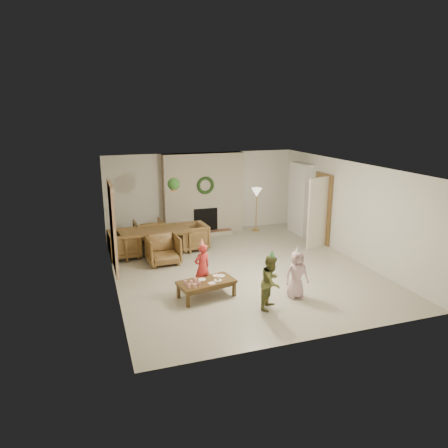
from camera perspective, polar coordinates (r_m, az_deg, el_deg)
name	(u,v)px	position (r m, az deg, el deg)	size (l,w,h in m)	color
floor	(241,268)	(10.37, 2.29, -6.02)	(7.00, 7.00, 0.00)	#B7B29E
ceiling	(242,167)	(9.74, 2.44, 7.81)	(7.00, 7.00, 0.00)	white
wall_back	(202,193)	(13.23, -3.04, 4.30)	(7.00, 7.00, 0.00)	silver
wall_front	(318,271)	(6.98, 12.68, -6.22)	(7.00, 7.00, 0.00)	silver
wall_left	(112,230)	(9.37, -15.05, -0.81)	(7.00, 7.00, 0.00)	silver
wall_right	(349,210)	(11.37, 16.65, 1.86)	(7.00, 7.00, 0.00)	silver
fireplace_mass	(204,194)	(13.04, -2.80, 4.14)	(2.50, 0.40, 2.50)	#512915
fireplace_hearth	(207,233)	(13.00, -2.32, -1.29)	(1.60, 0.30, 0.12)	#5F2F1A
fireplace_firebox	(205,220)	(13.05, -2.54, 0.55)	(0.75, 0.12, 0.75)	black
fireplace_wreath	(205,185)	(12.77, -2.54, 5.28)	(0.54, 0.54, 0.10)	#193614
floor_lamp_base	(256,230)	(13.59, 4.36, -0.79)	(0.26, 0.26, 0.03)	gold
floor_lamp_post	(256,211)	(13.43, 4.41, 1.80)	(0.03, 0.03, 1.24)	gold
floor_lamp_shade	(257,192)	(13.30, 4.46, 4.30)	(0.33, 0.33, 0.28)	beige
bookshelf_carcass	(300,199)	(13.22, 10.36, 3.40)	(0.30, 1.00, 2.20)	white
bookshelf_shelf_a	(299,219)	(13.36, 10.16, 0.67)	(0.30, 0.92, 0.03)	white
bookshelf_shelf_b	(299,207)	(13.27, 10.24, 2.34)	(0.30, 0.92, 0.03)	white
bookshelf_shelf_c	(300,194)	(13.18, 10.32, 4.04)	(0.30, 0.92, 0.03)	white
bookshelf_shelf_d	(301,181)	(13.11, 10.40, 5.75)	(0.30, 0.92, 0.03)	white
books_row_lower	(301,216)	(13.19, 10.42, 1.10)	(0.20, 0.40, 0.24)	#B7212E
books_row_mid	(298,202)	(13.27, 10.09, 2.97)	(0.20, 0.44, 0.24)	navy
books_row_upper	(301,190)	(13.06, 10.48, 4.51)	(0.20, 0.36, 0.22)	gold
door_frame	(323,209)	(12.37, 13.27, 2.05)	(0.05, 0.86, 2.04)	brown
door_leaf	(318,213)	(11.87, 12.65, 1.44)	(0.05, 0.80, 2.00)	beige
curtain_panel	(113,228)	(9.57, -14.89, -0.47)	(0.06, 1.20, 2.00)	#CDB791
dining_table	(156,242)	(11.43, -9.28, -2.42)	(1.88, 1.05, 0.66)	brown
dining_chair_near	(163,250)	(10.65, -8.28, -3.50)	(0.78, 0.80, 0.73)	brown
dining_chair_far	(149,233)	(12.19, -10.17, -1.17)	(0.78, 0.80, 0.73)	brown
dining_chair_left	(125,244)	(11.28, -13.37, -2.70)	(0.78, 0.80, 0.73)	brown
dining_chair_right	(192,236)	(11.67, -4.36, -1.70)	(0.78, 0.80, 0.73)	brown
hanging_plant_cord	(173,175)	(10.86, -6.91, 6.62)	(0.01, 0.01, 0.70)	tan
hanging_plant_pot	(174,189)	(10.92, -6.85, 4.81)	(0.16, 0.16, 0.12)	#9D5F32
hanging_plant_foliage	(174,184)	(10.90, -6.87, 5.43)	(0.32, 0.32, 0.32)	#1F4B19
coffee_table_top	(206,282)	(8.72, -2.42, -7.91)	(1.16, 0.58, 0.05)	#523A1B
coffee_table_apron	(206,285)	(8.75, -2.42, -8.29)	(1.07, 0.49, 0.07)	#523A1B
coffee_leg_fl	(188,300)	(8.40, -4.93, -10.26)	(0.06, 0.06, 0.30)	#523A1B
coffee_leg_fr	(234,289)	(8.83, 1.38, -8.85)	(0.06, 0.06, 0.30)	#523A1B
coffee_leg_bl	(178,291)	(8.79, -6.22, -9.07)	(0.06, 0.06, 0.30)	#523A1B
coffee_leg_br	(223,281)	(9.21, -0.13, -7.80)	(0.06, 0.06, 0.30)	#523A1B
cup_a	(189,286)	(8.41, -4.76, -8.37)	(0.06, 0.06, 0.08)	white
cup_b	(186,283)	(8.56, -5.26, -7.94)	(0.06, 0.06, 0.08)	white
cup_c	(195,285)	(8.41, -3.96, -8.34)	(0.06, 0.06, 0.08)	white
cup_d	(191,282)	(8.56, -4.47, -7.92)	(0.06, 0.06, 0.08)	white
cup_e	(199,283)	(8.52, -3.40, -8.01)	(0.06, 0.06, 0.08)	white
cup_f	(195,280)	(8.67, -3.92, -7.60)	(0.06, 0.06, 0.08)	white
plate_a	(202,279)	(8.78, -3.01, -7.54)	(0.16, 0.16, 0.01)	white
plate_b	(218,280)	(8.73, -0.84, -7.65)	(0.16, 0.16, 0.01)	white
plate_c	(221,276)	(8.96, -0.37, -7.05)	(0.16, 0.16, 0.01)	white
food_scoop	(218,279)	(8.72, -0.84, -7.44)	(0.06, 0.06, 0.06)	tan
napkin_left	(212,283)	(8.60, -1.67, -8.04)	(0.13, 0.13, 0.01)	#FFBBC2
napkin_right	(216,275)	(8.97, -1.10, -7.01)	(0.13, 0.13, 0.01)	#FFBBC2
child_red	(202,268)	(8.96, -2.98, -5.94)	(0.38, 0.25, 1.05)	red
party_hat_red	(202,242)	(8.77, -3.04, -2.48)	(0.14, 0.14, 0.20)	#EAAC4E
child_plaid	(271,282)	(8.24, 6.45, -7.85)	(0.52, 0.41, 1.08)	brown
party_hat_plaid	(272,254)	(8.03, 6.57, -4.04)	(0.13, 0.13, 0.18)	#44A053
child_pink	(297,275)	(8.77, 9.88, -6.79)	(0.49, 0.32, 1.00)	#CDA4AC
party_hat_pink	(298,249)	(8.58, 10.04, -3.43)	(0.13, 0.13, 0.18)	silver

